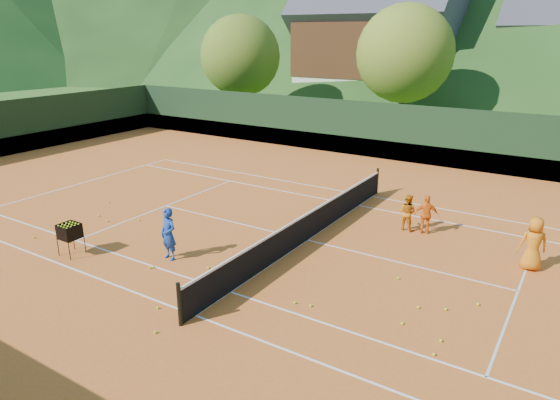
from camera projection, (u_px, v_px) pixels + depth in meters
The scene contains 34 objects.
ground at pixel (307, 241), 16.43m from camera, with size 400.00×400.00×0.00m, color #2E571B.
clay_court at pixel (307, 240), 16.42m from camera, with size 40.00×24.00×0.02m, color #C95F20.
coach at pixel (168, 234), 14.80m from camera, with size 0.58×0.38×1.60m, color #173C9B.
student_a at pixel (407, 212), 17.10m from camera, with size 0.62×0.48×1.28m, color orange.
student_b at pixel (426, 215), 16.77m from camera, with size 0.79×0.33×1.35m, color orange.
student_c at pixel (533, 244), 14.15m from camera, with size 0.78×0.51×1.59m, color orange.
tennis_ball_1 at pixel (478, 304), 12.46m from camera, with size 0.07×0.07×0.07m, color #C2F128.
tennis_ball_2 at pixel (398, 278), 13.79m from camera, with size 0.07×0.07×0.07m, color #C2F128.
tennis_ball_3 at pixel (311, 306), 12.40m from camera, with size 0.07×0.07×0.07m, color #C2F128.
tennis_ball_4 at pixel (418, 307), 12.32m from camera, with size 0.07×0.07×0.07m, color #C2F128.
tennis_ball_5 at pixel (295, 303), 12.54m from camera, with size 0.07×0.07×0.07m, color #C2F128.
tennis_ball_6 at pixel (99, 216), 18.52m from camera, with size 0.07×0.07×0.07m, color #C2F128.
tennis_ball_7 at pixel (70, 242), 16.16m from camera, with size 0.07×0.07×0.07m, color #C2F128.
tennis_ball_9 at pixel (155, 332), 11.30m from camera, with size 0.07×0.07×0.07m, color #C2F128.
tennis_ball_10 at pixel (158, 308), 12.31m from camera, with size 0.07×0.07×0.07m, color #C2F128.
tennis_ball_11 at pixel (34, 237), 16.55m from camera, with size 0.07×0.07×0.07m, color #C2F128.
tennis_ball_12 at pixel (208, 268), 14.41m from camera, with size 0.07×0.07×0.07m, color #C2F128.
tennis_ball_13 at pixel (150, 268), 14.42m from camera, with size 0.07×0.07×0.07m, color #C2F128.
tennis_ball_14 at pixel (402, 323), 11.64m from camera, with size 0.07×0.07×0.07m, color #C2F128.
tennis_ball_15 at pixel (107, 221), 18.00m from camera, with size 0.07×0.07×0.07m, color #C2F128.
tennis_ball_16 at pixel (109, 202), 19.96m from camera, with size 0.07×0.07×0.07m, color #C2F128.
tennis_ball_17 at pixel (434, 354), 10.52m from camera, with size 0.07×0.07×0.07m, color #C2F128.
tennis_ball_21 at pixel (446, 309), 12.24m from camera, with size 0.07×0.07×0.07m, color #C2F128.
tennis_ball_22 at pixel (441, 341), 10.99m from camera, with size 0.07×0.07×0.07m, color #C2F128.
tennis_ball_24 at pixel (153, 267), 14.46m from camera, with size 0.07×0.07×0.07m, color #C2F128.
tennis_ball_26 at pixel (139, 220), 18.09m from camera, with size 0.07×0.07×0.07m, color #C2F128.
tennis_ball_27 at pixel (72, 229), 17.21m from camera, with size 0.07×0.07×0.07m, color #C2F128.
court_lines at pixel (307, 240), 16.42m from camera, with size 23.83×11.03×0.00m.
tennis_net at pixel (307, 226), 16.26m from camera, with size 0.10×12.07×1.10m.
perimeter_fence at pixel (308, 204), 16.02m from camera, with size 40.40×24.24×3.00m.
ball_hopper at pixel (70, 232), 15.11m from camera, with size 0.57×0.57×1.00m.
chalet_left at pixel (377, 43), 43.72m from camera, with size 13.80×9.93×12.92m.
tree_a at pixel (241, 56), 37.42m from camera, with size 6.00×6.00×7.88m.
tree_b at pixel (405, 54), 32.81m from camera, with size 6.40×6.40×8.40m.
Camera 1 is at (7.37, -13.27, 6.49)m, focal length 32.00 mm.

